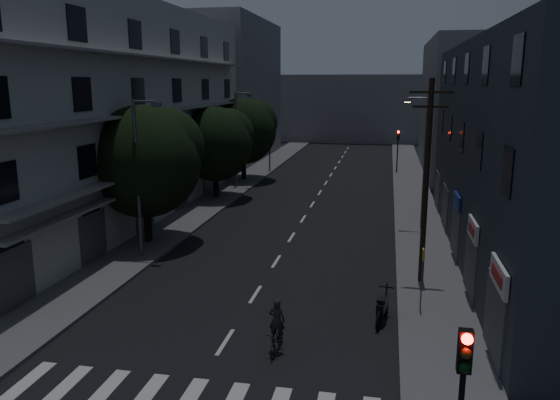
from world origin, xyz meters
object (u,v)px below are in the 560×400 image
(traffic_signal_near, at_px, (463,384))
(utility_pole, at_px, (426,178))
(cyclist, at_px, (277,334))
(motorcycle, at_px, (383,309))
(bus_stop_sign, at_px, (422,268))

(traffic_signal_near, distance_m, utility_pole, 13.97)
(utility_pole, relative_size, cyclist, 4.67)
(traffic_signal_near, xyz_separation_m, cyclist, (-5.06, 6.33, -2.45))
(motorcycle, distance_m, cyclist, 4.67)
(bus_stop_sign, bearing_deg, utility_pole, 86.73)
(traffic_signal_near, distance_m, motorcycle, 9.91)
(traffic_signal_near, height_order, bus_stop_sign, traffic_signal_near)
(bus_stop_sign, height_order, cyclist, bus_stop_sign)
(bus_stop_sign, bearing_deg, traffic_signal_near, -89.31)
(traffic_signal_near, xyz_separation_m, motorcycle, (-1.59, 9.44, -2.57))
(utility_pole, xyz_separation_m, cyclist, (-5.12, -7.53, -4.22))
(traffic_signal_near, xyz_separation_m, bus_stop_sign, (-0.13, 10.50, -1.21))
(bus_stop_sign, relative_size, motorcycle, 1.21)
(traffic_signal_near, relative_size, bus_stop_sign, 1.62)
(utility_pole, height_order, motorcycle, utility_pole)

